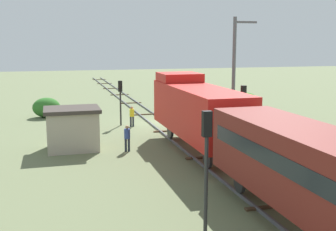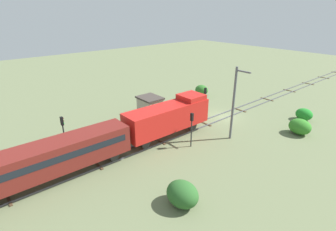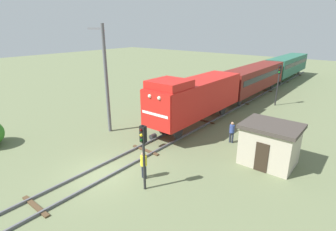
{
  "view_description": "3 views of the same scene",
  "coord_description": "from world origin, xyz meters",
  "px_view_note": "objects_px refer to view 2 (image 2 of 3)",
  "views": [
    {
      "loc": [
        8.72,
        34.98,
        6.87
      ],
      "look_at": [
        0.82,
        6.74,
        1.76
      ],
      "focal_mm": 45.0,
      "sensor_mm": 36.0,
      "label": 1
    },
    {
      "loc": [
        -22.02,
        29.07,
        14.69
      ],
      "look_at": [
        1.21,
        9.55,
        2.27
      ],
      "focal_mm": 28.0,
      "sensor_mm": 36.0,
      "label": 2
    },
    {
      "loc": [
        12.01,
        -8.35,
        8.6
      ],
      "look_at": [
        -1.44,
        8.4,
        1.23
      ],
      "focal_mm": 28.0,
      "sensor_mm": 36.0,
      "label": 3
    }
  ],
  "objects_px": {
    "passenger_car_leading": "(55,156)",
    "relay_hut": "(150,106)",
    "catenary_mast": "(234,102)",
    "traffic_signal_near": "(205,95)",
    "traffic_signal_mid": "(192,124)",
    "traffic_signal_far": "(63,130)",
    "worker_by_signal": "(156,117)",
    "worker_near_track": "(205,108)",
    "locomotive": "(169,116)"
  },
  "relations": [
    {
      "from": "locomotive",
      "to": "worker_by_signal",
      "type": "height_order",
      "value": "locomotive"
    },
    {
      "from": "locomotive",
      "to": "worker_near_track",
      "type": "height_order",
      "value": "locomotive"
    },
    {
      "from": "locomotive",
      "to": "traffic_signal_far",
      "type": "xyz_separation_m",
      "value": [
        3.6,
        11.21,
        0.37
      ]
    },
    {
      "from": "catenary_mast",
      "to": "locomotive",
      "type": "bearing_deg",
      "value": 47.77
    },
    {
      "from": "traffic_signal_mid",
      "to": "passenger_car_leading",
      "type": "bearing_deg",
      "value": 76.15
    },
    {
      "from": "locomotive",
      "to": "traffic_signal_near",
      "type": "distance_m",
      "value": 10.38
    },
    {
      "from": "traffic_signal_near",
      "to": "traffic_signal_mid",
      "type": "xyz_separation_m",
      "value": [
        -6.6,
        9.42,
        0.23
      ]
    },
    {
      "from": "worker_by_signal",
      "to": "relay_hut",
      "type": "xyz_separation_m",
      "value": [
        3.3,
        -1.46,
        0.4
      ]
    },
    {
      "from": "catenary_mast",
      "to": "relay_hut",
      "type": "distance_m",
      "value": 13.28
    },
    {
      "from": "traffic_signal_mid",
      "to": "traffic_signal_far",
      "type": "xyz_separation_m",
      "value": [
        7.0,
        11.66,
        0.29
      ]
    },
    {
      "from": "passenger_car_leading",
      "to": "catenary_mast",
      "type": "xyz_separation_m",
      "value": [
        -5.06,
        -18.91,
        2.12
      ]
    },
    {
      "from": "locomotive",
      "to": "worker_by_signal",
      "type": "xyz_separation_m",
      "value": [
        4.2,
        -1.24,
        -1.78
      ]
    },
    {
      "from": "traffic_signal_mid",
      "to": "relay_hut",
      "type": "xyz_separation_m",
      "value": [
        10.9,
        -2.25,
        -1.46
      ]
    },
    {
      "from": "traffic_signal_near",
      "to": "catenary_mast",
      "type": "xyz_separation_m",
      "value": [
        -8.26,
        4.31,
        2.02
      ]
    },
    {
      "from": "traffic_signal_far",
      "to": "catenary_mast",
      "type": "bearing_deg",
      "value": -117.29
    },
    {
      "from": "worker_near_track",
      "to": "relay_hut",
      "type": "xyz_separation_m",
      "value": [
        5.1,
        6.39,
        0.4
      ]
    },
    {
      "from": "worker_by_signal",
      "to": "relay_hut",
      "type": "distance_m",
      "value": 3.63
    },
    {
      "from": "traffic_signal_mid",
      "to": "relay_hut",
      "type": "distance_m",
      "value": 11.23
    },
    {
      "from": "traffic_signal_mid",
      "to": "catenary_mast",
      "type": "xyz_separation_m",
      "value": [
        -1.66,
        -5.12,
        1.79
      ]
    },
    {
      "from": "traffic_signal_near",
      "to": "traffic_signal_far",
      "type": "relative_size",
      "value": 0.82
    },
    {
      "from": "worker_near_track",
      "to": "traffic_signal_near",
      "type": "bearing_deg",
      "value": -82.22
    },
    {
      "from": "passenger_car_leading",
      "to": "traffic_signal_near",
      "type": "xyz_separation_m",
      "value": [
        3.2,
        -23.21,
        0.1
      ]
    },
    {
      "from": "worker_near_track",
      "to": "catenary_mast",
      "type": "height_order",
      "value": "catenary_mast"
    },
    {
      "from": "traffic_signal_far",
      "to": "worker_near_track",
      "type": "height_order",
      "value": "traffic_signal_far"
    },
    {
      "from": "locomotive",
      "to": "catenary_mast",
      "type": "xyz_separation_m",
      "value": [
        -5.06,
        -5.57,
        1.87
      ]
    },
    {
      "from": "worker_by_signal",
      "to": "relay_hut",
      "type": "relative_size",
      "value": 0.49
    },
    {
      "from": "traffic_signal_far",
      "to": "relay_hut",
      "type": "height_order",
      "value": "traffic_signal_far"
    },
    {
      "from": "traffic_signal_far",
      "to": "relay_hut",
      "type": "xyz_separation_m",
      "value": [
        3.9,
        -13.91,
        -1.75
      ]
    },
    {
      "from": "worker_by_signal",
      "to": "passenger_car_leading",
      "type": "bearing_deg",
      "value": -111.65
    },
    {
      "from": "passenger_car_leading",
      "to": "worker_by_signal",
      "type": "height_order",
      "value": "passenger_car_leading"
    },
    {
      "from": "passenger_car_leading",
      "to": "relay_hut",
      "type": "height_order",
      "value": "passenger_car_leading"
    },
    {
      "from": "traffic_signal_near",
      "to": "catenary_mast",
      "type": "height_order",
      "value": "catenary_mast"
    },
    {
      "from": "traffic_signal_mid",
      "to": "traffic_signal_far",
      "type": "bearing_deg",
      "value": 59.02
    },
    {
      "from": "worker_by_signal",
      "to": "traffic_signal_far",
      "type": "bearing_deg",
      "value": -124.96
    },
    {
      "from": "passenger_car_leading",
      "to": "relay_hut",
      "type": "relative_size",
      "value": 4.0
    },
    {
      "from": "traffic_signal_mid",
      "to": "traffic_signal_near",
      "type": "bearing_deg",
      "value": -54.99
    },
    {
      "from": "traffic_signal_near",
      "to": "worker_near_track",
      "type": "xyz_separation_m",
      "value": [
        -0.8,
        0.79,
        -1.63
      ]
    },
    {
      "from": "relay_hut",
      "to": "worker_by_signal",
      "type": "bearing_deg",
      "value": 156.09
    },
    {
      "from": "passenger_car_leading",
      "to": "catenary_mast",
      "type": "relative_size",
      "value": 1.59
    },
    {
      "from": "traffic_signal_far",
      "to": "passenger_car_leading",
      "type": "bearing_deg",
      "value": 149.38
    },
    {
      "from": "traffic_signal_far",
      "to": "worker_by_signal",
      "type": "relative_size",
      "value": 2.68
    },
    {
      "from": "traffic_signal_mid",
      "to": "relay_hut",
      "type": "bearing_deg",
      "value": -11.66
    },
    {
      "from": "locomotive",
      "to": "worker_by_signal",
      "type": "bearing_deg",
      "value": -16.45
    },
    {
      "from": "traffic_signal_near",
      "to": "traffic_signal_mid",
      "type": "relative_size",
      "value": 0.91
    },
    {
      "from": "passenger_car_leading",
      "to": "catenary_mast",
      "type": "height_order",
      "value": "catenary_mast"
    },
    {
      "from": "traffic_signal_far",
      "to": "worker_near_track",
      "type": "distance_m",
      "value": 20.44
    },
    {
      "from": "worker_near_track",
      "to": "relay_hut",
      "type": "distance_m",
      "value": 8.18
    },
    {
      "from": "passenger_car_leading",
      "to": "traffic_signal_near",
      "type": "bearing_deg",
      "value": -82.15
    },
    {
      "from": "traffic_signal_far",
      "to": "worker_near_track",
      "type": "xyz_separation_m",
      "value": [
        -1.2,
        -20.29,
        -2.15
      ]
    },
    {
      "from": "locomotive",
      "to": "traffic_signal_mid",
      "type": "height_order",
      "value": "locomotive"
    }
  ]
}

